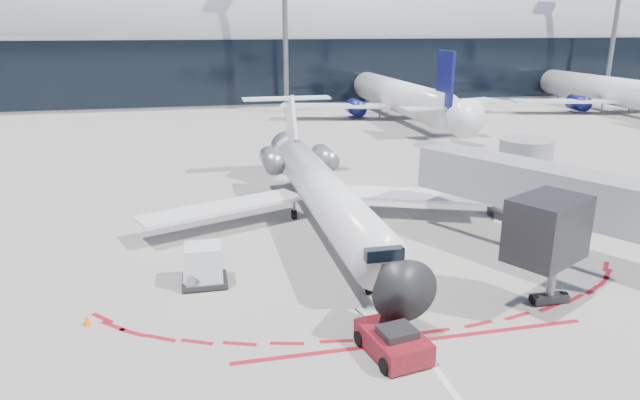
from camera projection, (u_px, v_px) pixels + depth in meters
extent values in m
plane|color=slate|center=(339.00, 236.00, 32.27)|extent=(260.00, 260.00, 0.00)
cube|color=silver|center=(331.00, 224.00, 34.14)|extent=(0.25, 40.00, 0.01)
cube|color=maroon|center=(416.00, 341.00, 21.55)|extent=(14.00, 0.25, 0.01)
cube|color=#95979A|center=(238.00, 67.00, 91.40)|extent=(150.00, 24.00, 10.00)
cylinder|color=#95979A|center=(237.00, 34.00, 89.93)|extent=(150.00, 24.00, 24.00)
cube|color=black|center=(245.00, 73.00, 80.16)|extent=(150.00, 0.20, 9.00)
cube|color=gray|center=(534.00, 186.00, 28.91)|extent=(8.22, 12.61, 2.30)
cube|color=black|center=(547.00, 229.00, 22.92)|extent=(3.86, 3.44, 2.60)
cylinder|color=slate|center=(552.00, 277.00, 24.17)|extent=(0.36, 0.36, 2.40)
cube|color=black|center=(549.00, 298.00, 24.45)|extent=(1.60, 0.60, 0.30)
cylinder|color=gray|center=(523.00, 178.00, 35.25)|extent=(3.20, 3.20, 4.80)
cylinder|color=black|center=(520.00, 211.00, 35.89)|extent=(4.00, 4.00, 0.50)
cylinder|color=slate|center=(285.00, 16.00, 74.39)|extent=(0.70, 0.70, 25.00)
cylinder|color=slate|center=(616.00, 17.00, 84.89)|extent=(0.70, 0.70, 25.00)
cylinder|color=white|center=(325.00, 194.00, 32.61)|extent=(2.50, 20.41, 2.50)
cone|color=black|center=(393.00, 277.00, 21.89)|extent=(2.50, 2.60, 2.50)
cone|color=white|center=(290.00, 151.00, 43.68)|extent=(2.50, 3.34, 2.50)
cube|color=black|center=(381.00, 250.00, 23.12)|extent=(1.58, 1.30, 0.51)
cube|color=white|center=(223.00, 207.00, 32.95)|extent=(9.94, 5.89, 0.29)
cube|color=white|center=(410.00, 195.00, 35.36)|extent=(9.94, 5.89, 0.29)
cube|color=white|center=(291.00, 124.00, 42.16)|extent=(0.23, 4.35, 4.43)
cube|color=white|center=(286.00, 98.00, 43.48)|extent=(6.68, 1.48, 0.15)
cylinder|color=slate|center=(272.00, 160.00, 39.75)|extent=(1.39, 3.15, 1.39)
cylinder|color=slate|center=(325.00, 157.00, 40.55)|extent=(1.39, 3.15, 1.39)
cylinder|color=black|center=(368.00, 289.00, 25.22)|extent=(0.20, 0.52, 0.52)
cylinder|color=black|center=(294.00, 214.00, 35.03)|extent=(0.28, 0.59, 0.59)
cylinder|color=black|center=(338.00, 211.00, 35.62)|extent=(0.28, 0.59, 0.59)
cylinder|color=slate|center=(369.00, 284.00, 25.15)|extent=(0.17, 0.17, 1.02)
cube|color=#580C12|center=(393.00, 342.00, 20.59)|extent=(2.25, 3.11, 0.80)
cube|color=black|center=(397.00, 332.00, 20.20)|extent=(1.41, 1.27, 0.31)
cylinder|color=slate|center=(368.00, 321.00, 22.37)|extent=(0.49, 2.29, 0.09)
cylinder|color=black|center=(385.00, 366.00, 19.48)|extent=(0.34, 0.60, 0.57)
cylinder|color=black|center=(427.00, 355.00, 20.10)|extent=(0.34, 0.60, 0.57)
cylinder|color=black|center=(360.00, 338.00, 21.20)|extent=(0.34, 0.60, 0.57)
cylinder|color=black|center=(399.00, 329.00, 21.83)|extent=(0.34, 0.60, 0.57)
imported|color=#DCEC18|center=(410.00, 283.00, 24.29)|extent=(0.80, 0.73, 1.84)
cube|color=black|center=(205.00, 281.00, 26.20)|extent=(2.06, 1.76, 0.22)
cube|color=silver|center=(204.00, 262.00, 25.93)|extent=(1.65, 1.55, 1.64)
cylinder|color=black|center=(187.00, 290.00, 25.44)|extent=(0.10, 0.21, 0.20)
cylinder|color=black|center=(224.00, 287.00, 25.77)|extent=(0.10, 0.21, 0.20)
cylinder|color=black|center=(187.00, 278.00, 26.68)|extent=(0.10, 0.21, 0.20)
cylinder|color=black|center=(222.00, 275.00, 27.01)|extent=(0.10, 0.21, 0.20)
cone|color=#EE6605|center=(87.00, 320.00, 22.62)|extent=(0.31, 0.31, 0.43)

